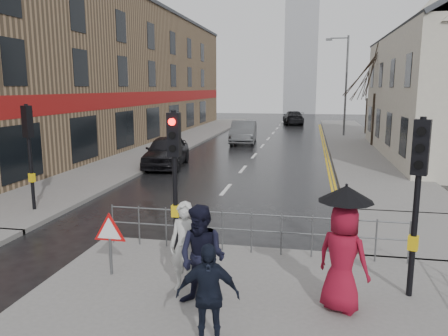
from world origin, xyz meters
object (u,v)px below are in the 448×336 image
at_px(pedestrian_b, 202,257).
at_px(car_mid, 244,132).
at_px(car_parked, 166,151).
at_px(pedestrian_d, 208,295).
at_px(pedestrian_with_umbrella, 343,246).
at_px(pedestrian_a, 185,247).

height_order(pedestrian_b, car_mid, pedestrian_b).
bearing_deg(car_parked, pedestrian_d, -76.03).
xyz_separation_m(pedestrian_with_umbrella, car_mid, (-5.43, 24.20, -0.51)).
bearing_deg(pedestrian_b, car_mid, 111.66).
relative_size(pedestrian_a, pedestrian_b, 0.94).
bearing_deg(pedestrian_d, pedestrian_b, 97.82).
relative_size(car_parked, car_mid, 0.94).
xyz_separation_m(pedestrian_d, car_parked, (-5.81, 15.34, -0.17)).
distance_m(pedestrian_a, pedestrian_with_umbrella, 2.94).
xyz_separation_m(pedestrian_a, pedestrian_b, (0.48, -0.58, 0.06)).
distance_m(pedestrian_b, car_mid, 24.77).
height_order(pedestrian_a, pedestrian_with_umbrella, pedestrian_with_umbrella).
bearing_deg(car_parked, pedestrian_with_umbrella, -67.05).
distance_m(pedestrian_b, pedestrian_with_umbrella, 2.48).
relative_size(pedestrian_a, pedestrian_with_umbrella, 0.78).
bearing_deg(pedestrian_with_umbrella, car_parked, 119.72).
bearing_deg(pedestrian_a, car_mid, 102.00).
xyz_separation_m(pedestrian_a, car_parked, (-4.96, 13.61, -0.23)).
distance_m(pedestrian_a, pedestrian_b, 0.75).
bearing_deg(pedestrian_b, car_parked, 125.70).
relative_size(pedestrian_b, car_parked, 0.40).
xyz_separation_m(pedestrian_b, car_mid, (-2.98, 24.59, -0.27)).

